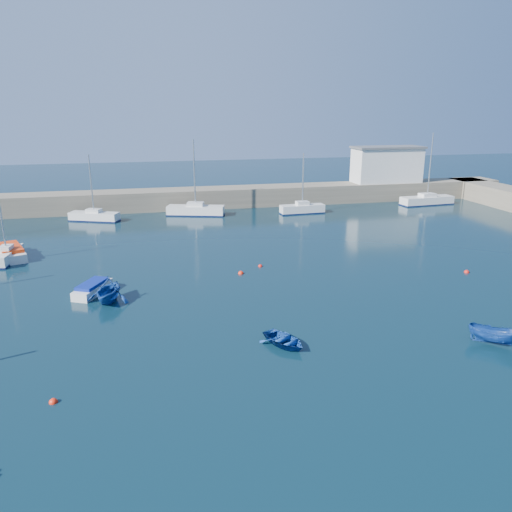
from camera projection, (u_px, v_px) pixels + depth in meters
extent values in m
plane|color=black|center=(271.00, 371.00, 26.46)|extent=(220.00, 220.00, 0.00)
cube|color=#6D6453|center=(186.00, 199.00, 69.01)|extent=(96.00, 4.50, 2.60)
cube|color=silver|center=(387.00, 165.00, 74.46)|extent=(10.00, 4.00, 5.00)
cube|color=silver|center=(7.00, 256.00, 45.08)|extent=(2.01, 5.07, 1.03)
cylinder|color=#B7BABC|center=(2.00, 220.00, 44.12)|extent=(0.16, 0.16, 5.68)
cube|color=silver|center=(94.00, 217.00, 61.30)|extent=(6.26, 3.95, 1.06)
cylinder|color=#B7BABC|center=(91.00, 184.00, 60.15)|extent=(0.16, 0.16, 6.99)
cube|color=silver|center=(196.00, 210.00, 64.56)|extent=(7.58, 4.11, 1.20)
cylinder|color=#B7BABC|center=(194.00, 173.00, 63.18)|extent=(0.17, 0.17, 8.40)
cube|color=silver|center=(302.00, 209.00, 65.63)|extent=(5.90, 1.88, 1.14)
cylinder|color=#B7BABC|center=(303.00, 179.00, 64.51)|extent=(0.17, 0.17, 6.71)
cube|color=silver|center=(427.00, 200.00, 71.60)|extent=(7.88, 2.76, 1.16)
cylinder|color=#B7BABC|center=(430.00, 165.00, 70.16)|extent=(0.17, 0.17, 8.89)
cube|color=silver|center=(93.00, 290.00, 37.29)|extent=(2.84, 3.92, 0.67)
cube|color=navy|center=(92.00, 284.00, 37.16)|extent=(2.36, 3.05, 0.25)
cube|color=silver|center=(11.00, 253.00, 46.29)|extent=(3.78, 5.81, 0.82)
cube|color=red|center=(10.00, 247.00, 46.13)|extent=(3.19, 4.50, 0.31)
imported|color=navy|center=(284.00, 340.00, 29.21)|extent=(3.26, 3.65, 0.62)
imported|color=navy|center=(108.00, 290.00, 35.55)|extent=(3.99, 4.30, 1.85)
imported|color=navy|center=(495.00, 335.00, 29.25)|extent=(3.00, 2.78, 1.15)
sphere|color=red|center=(53.00, 402.00, 23.61)|extent=(0.42, 0.42, 0.42)
sphere|color=red|center=(260.00, 266.00, 43.80)|extent=(0.39, 0.39, 0.39)
sphere|color=red|center=(241.00, 274.00, 41.90)|extent=(0.47, 0.47, 0.47)
sphere|color=red|center=(467.00, 272.00, 42.20)|extent=(0.45, 0.45, 0.45)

